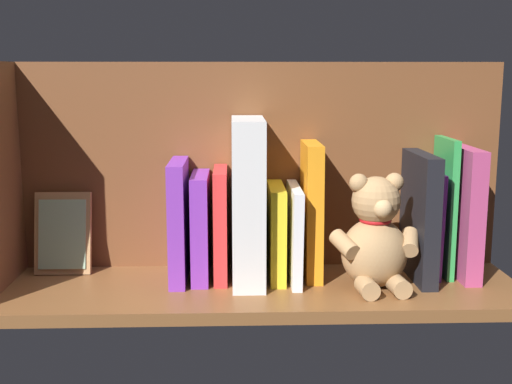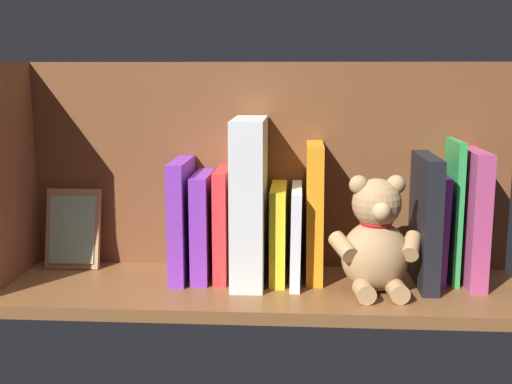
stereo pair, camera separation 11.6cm
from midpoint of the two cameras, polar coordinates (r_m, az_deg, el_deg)
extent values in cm
cube|color=brown|center=(121.01, 2.78, -8.46)|extent=(95.53, 29.13, 2.20)
cube|color=brown|center=(128.11, 2.97, 2.26)|extent=(95.53, 1.50, 39.74)
cube|color=brown|center=(125.30, -18.55, 1.54)|extent=(2.40, 23.13, 39.74)
cube|color=#B23F72|center=(126.58, 20.72, -2.07)|extent=(3.13, 14.81, 24.26)
cube|color=green|center=(127.01, 19.17, -1.56)|extent=(1.34, 11.66, 25.89)
cube|color=purple|center=(126.94, 18.11, -2.94)|extent=(1.64, 11.94, 19.70)
cube|color=black|center=(123.38, 17.06, -2.38)|extent=(2.97, 17.06, 23.38)
ellipsoid|color=tan|center=(118.23, 13.06, -5.46)|extent=(12.87, 11.75, 12.47)
sphere|color=tan|center=(116.04, 13.25, -0.97)|extent=(8.57, 8.57, 8.57)
sphere|color=tan|center=(116.36, 14.85, 0.60)|extent=(3.31, 3.31, 3.31)
sphere|color=tan|center=(114.66, 11.77, 0.59)|extent=(3.31, 3.31, 3.31)
sphere|color=tan|center=(112.74, 13.72, -1.65)|extent=(3.31, 3.31, 3.31)
cylinder|color=tan|center=(117.91, 16.09, -4.55)|extent=(4.33, 6.65, 4.61)
cylinder|color=tan|center=(114.79, 10.44, -4.71)|extent=(5.30, 6.79, 4.61)
cylinder|color=tan|center=(115.48, 15.01, -8.31)|extent=(3.77, 4.99, 3.31)
cylinder|color=tan|center=(113.99, 12.28, -8.44)|extent=(3.77, 4.99, 3.31)
torus|color=red|center=(116.75, 13.18, -2.61)|extent=(6.24, 6.24, 0.97)
cube|color=orange|center=(122.14, 7.80, -1.71)|extent=(3.13, 13.03, 25.16)
cube|color=silver|center=(121.13, 6.24, -3.67)|extent=(1.98, 16.53, 17.37)
cube|color=yellow|center=(121.99, 4.69, -3.54)|extent=(2.80, 14.53, 17.37)
cube|color=silver|center=(119.12, 2.22, -0.79)|extent=(5.78, 17.49, 29.78)
cube|color=red|center=(122.24, -0.13, -2.73)|extent=(2.40, 13.80, 20.46)
cube|color=purple|center=(122.47, -1.86, -2.92)|extent=(3.08, 14.16, 19.57)
cube|color=purple|center=(122.10, -3.74, -2.38)|extent=(2.91, 15.27, 22.06)
cube|color=#A87A4C|center=(132.39, -13.13, -3.14)|extent=(10.54, 4.82, 15.51)
cube|color=#8CAD8C|center=(131.72, -13.22, -3.21)|extent=(8.85, 3.42, 12.88)
camera|label=1|loc=(0.06, -87.14, 0.53)|focal=46.24mm
camera|label=2|loc=(0.06, 92.86, -0.53)|focal=46.24mm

